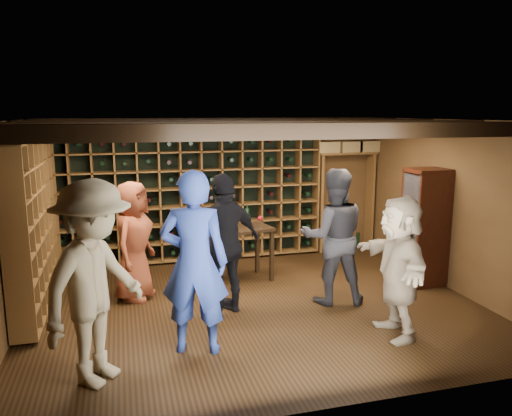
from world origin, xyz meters
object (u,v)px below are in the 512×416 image
object	(u,v)px
guest_woman_black	(225,245)
tasting_table	(235,235)
display_cabinet	(424,229)
guest_khaki	(95,284)
man_blue_shirt	(194,263)
man_grey_suit	(333,237)
guest_beige	(398,267)
guest_red_floral	(133,241)

from	to	relation	value
guest_woman_black	tasting_table	distance (m)	1.22
display_cabinet	guest_khaki	bearing A→B (deg)	-160.59
man_blue_shirt	man_grey_suit	xyz separation A→B (m)	(2.04, 0.95, -0.08)
guest_woman_black	guest_beige	xyz separation A→B (m)	(1.80, -1.18, -0.08)
guest_khaki	display_cabinet	bearing A→B (deg)	-33.21
man_grey_suit	guest_beige	distance (m)	1.21
guest_red_floral	guest_beige	world-z (taller)	guest_beige
guest_woman_black	guest_beige	size ratio (longest dim) A/B	1.10
tasting_table	guest_beige	bearing A→B (deg)	-71.74
man_blue_shirt	guest_khaki	world-z (taller)	man_blue_shirt
tasting_table	display_cabinet	bearing A→B (deg)	-29.83
display_cabinet	guest_beige	world-z (taller)	display_cabinet
guest_red_floral	guest_woman_black	distance (m)	1.41
display_cabinet	man_grey_suit	distance (m)	1.68
guest_woman_black	tasting_table	world-z (taller)	guest_woman_black
man_grey_suit	guest_red_floral	world-z (taller)	man_grey_suit
man_grey_suit	guest_red_floral	bearing A→B (deg)	-5.34
man_blue_shirt	guest_woman_black	bearing A→B (deg)	-102.48
guest_woman_black	guest_khaki	bearing A→B (deg)	15.19
guest_woman_black	man_blue_shirt	bearing A→B (deg)	35.06
guest_red_floral	guest_khaki	size ratio (longest dim) A/B	0.84
guest_woman_black	tasting_table	size ratio (longest dim) A/B	1.51
man_blue_shirt	guest_beige	world-z (taller)	man_blue_shirt
display_cabinet	guest_woman_black	world-z (taller)	guest_woman_black
man_blue_shirt	guest_red_floral	distance (m)	1.90
guest_red_floral	guest_beige	xyz separation A→B (m)	(2.93, -2.02, 0.00)
man_blue_shirt	guest_khaki	size ratio (longest dim) A/B	1.01
display_cabinet	guest_red_floral	distance (m)	4.31
guest_red_floral	guest_khaki	xyz separation A→B (m)	(-0.41, -2.17, 0.16)
guest_red_floral	guest_khaki	bearing A→B (deg)	-163.86
guest_red_floral	guest_khaki	distance (m)	2.22
man_grey_suit	guest_beige	bearing A→B (deg)	116.92
guest_khaki	tasting_table	bearing A→B (deg)	-0.47
man_blue_shirt	guest_beige	size ratio (longest dim) A/B	1.20
guest_red_floral	guest_woman_black	size ratio (longest dim) A/B	0.91
display_cabinet	man_blue_shirt	distance (m)	3.90
display_cabinet	guest_red_floral	world-z (taller)	display_cabinet
guest_woman_black	guest_beige	distance (m)	2.16
display_cabinet	guest_khaki	world-z (taller)	guest_khaki
man_blue_shirt	man_grey_suit	bearing A→B (deg)	-138.29
guest_beige	tasting_table	bearing A→B (deg)	-142.11
guest_beige	man_grey_suit	bearing A→B (deg)	-158.96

